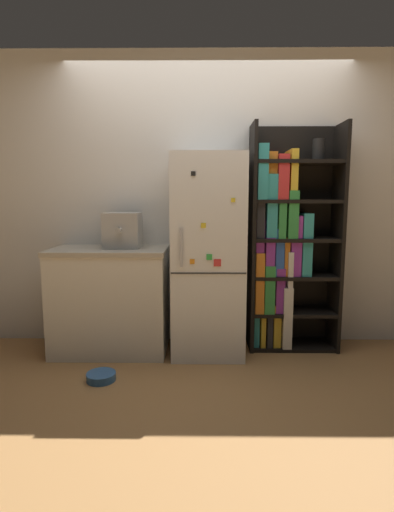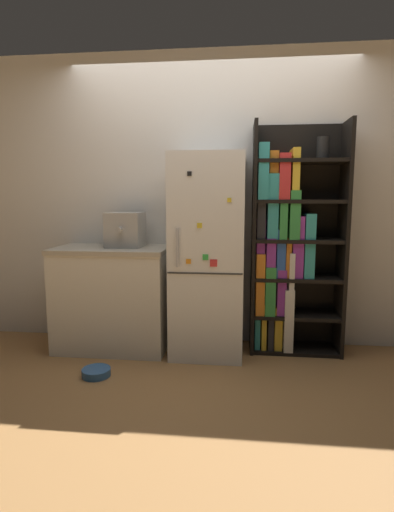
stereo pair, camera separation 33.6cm
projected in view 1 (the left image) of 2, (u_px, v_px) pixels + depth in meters
name	position (u px, v px, depth m)	size (l,w,h in m)	color
ground_plane	(208.00, 358.00, 3.34)	(16.00, 16.00, 0.00)	#A87542
wall_back	(208.00, 201.00, 3.62)	(8.00, 0.05, 2.60)	silver
refrigerator	(208.00, 256.00, 3.37)	(0.60, 0.61, 1.68)	white
bookshelf	(283.00, 246.00, 3.49)	(0.77, 0.36, 1.94)	black
kitchen_counter	(111.00, 300.00, 3.45)	(0.98, 0.58, 0.90)	silver
espresso_machine	(123.00, 230.00, 3.41)	(0.30, 0.36, 0.30)	#A5A39E
pet_bowl	(101.00, 376.00, 2.92)	(0.21, 0.21, 0.06)	#3366A5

